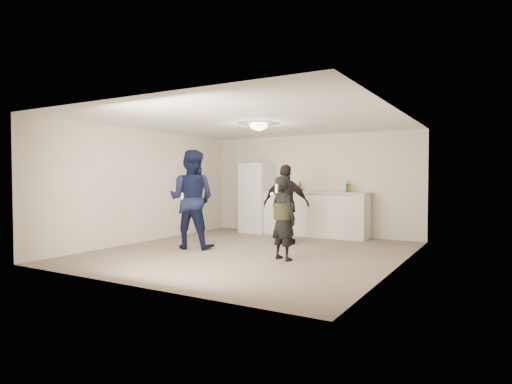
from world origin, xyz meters
The scene contains 21 objects.
floor centered at (0.00, 0.00, 0.00)m, with size 6.00×6.00×0.00m, color #6B5B4C.
ceiling centered at (0.00, 0.00, 2.50)m, with size 6.00×6.00×0.00m, color silver.
wall_back centered at (0.00, 3.00, 1.25)m, with size 6.00×6.00×0.00m, color beige.
wall_front centered at (0.00, -3.00, 1.25)m, with size 6.00×6.00×0.00m, color beige.
wall_left centered at (-2.75, 0.00, 1.25)m, with size 6.00×6.00×0.00m, color beige.
wall_right centered at (2.75, 0.00, 1.25)m, with size 6.00×6.00×0.00m, color beige.
counter centered at (0.21, 2.67, 0.53)m, with size 2.60×0.56×1.05m, color silver.
counter_top centered at (0.21, 2.67, 1.07)m, with size 2.68×0.64×0.04m, color beige.
fridge centered at (-1.39, 2.60, 0.90)m, with size 0.70×0.70×1.80m, color silver.
fridge_handle centered at (-1.11, 2.23, 1.30)m, with size 0.02×0.02×0.60m, color silver.
ceiling_dome centered at (0.00, 0.30, 2.45)m, with size 0.36×0.36×0.16m, color white.
shaker centered at (-0.51, 2.65, 1.18)m, with size 0.08×0.08×0.17m, color silver.
man centered at (-1.26, -0.23, 0.99)m, with size 0.97×0.75×1.99m, color #0F1841.
woman centered at (0.89, -0.39, 0.73)m, with size 0.54×0.35×1.47m, color black.
camo_shorts centered at (0.89, -0.39, 0.85)m, with size 0.34×0.34×0.28m, color #2D3317.
spectator centered at (0.18, 1.17, 0.86)m, with size 1.00×0.42×1.71m, color black.
remote_man centered at (-1.26, -0.51, 1.05)m, with size 0.04×0.04×0.15m, color white.
nunchuk_man centered at (-1.14, -0.48, 0.98)m, with size 0.07×0.07×0.07m, color white.
remote_woman centered at (0.89, -0.64, 1.25)m, with size 0.04×0.04×0.15m, color white.
nunchuk_woman centered at (0.79, -0.61, 1.15)m, with size 0.07×0.07×0.07m, color silver.
bottle_cluster centered at (0.25, 2.72, 1.20)m, with size 1.69×0.36×0.25m.
Camera 1 is at (4.22, -7.02, 1.44)m, focal length 30.00 mm.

